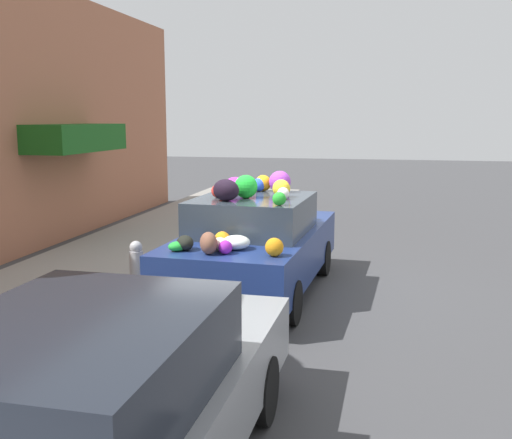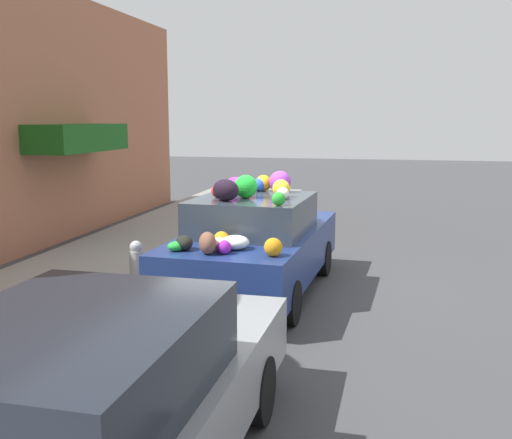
% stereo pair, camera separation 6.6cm
% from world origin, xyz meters
% --- Properties ---
extents(ground_plane, '(60.00, 60.00, 0.00)m').
position_xyz_m(ground_plane, '(0.00, 0.00, 0.00)').
color(ground_plane, '#424244').
extents(sidewalk_curb, '(24.00, 3.20, 0.13)m').
position_xyz_m(sidewalk_curb, '(0.00, 2.70, 0.06)').
color(sidewalk_curb, gray).
rests_on(sidewalk_curb, ground).
extents(fire_hydrant, '(0.20, 0.20, 0.70)m').
position_xyz_m(fire_hydrant, '(-0.58, 1.68, 0.47)').
color(fire_hydrant, '#B2B2B7').
rests_on(fire_hydrant, sidewalk_curb).
extents(art_car, '(4.14, 1.97, 1.79)m').
position_xyz_m(art_car, '(-0.04, 0.03, 0.77)').
color(art_car, navy).
rests_on(art_car, ground).
extents(parked_car_plain, '(4.58, 1.80, 1.40)m').
position_xyz_m(parked_car_plain, '(-5.24, -0.04, 0.71)').
color(parked_car_plain, gray).
rests_on(parked_car_plain, ground).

